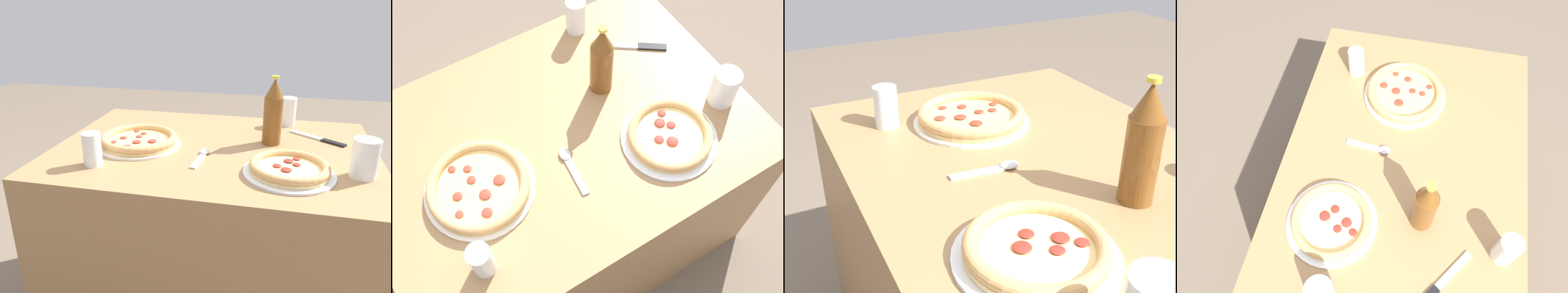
{
  "view_description": "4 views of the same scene",
  "coord_description": "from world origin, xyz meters",
  "views": [
    {
      "loc": [
        0.22,
        -1.31,
        1.24
      ],
      "look_at": [
        -0.04,
        -0.15,
        0.79
      ],
      "focal_mm": 35.0,
      "sensor_mm": 36.0,
      "label": 1
    },
    {
      "loc": [
        -0.34,
        -0.71,
        1.97
      ],
      "look_at": [
        0.02,
        -0.13,
        0.82
      ],
      "focal_mm": 45.0,
      "sensor_mm": 36.0,
      "label": 2
    },
    {
      "loc": [
        0.81,
        -0.56,
        1.27
      ],
      "look_at": [
        -0.02,
        -0.15,
        0.81
      ],
      "focal_mm": 45.0,
      "sensor_mm": 36.0,
      "label": 3
    },
    {
      "loc": [
        0.64,
        0.02,
        1.89
      ],
      "look_at": [
        -0.01,
        -0.12,
        0.78
      ],
      "focal_mm": 35.0,
      "sensor_mm": 36.0,
      "label": 4
    }
  ],
  "objects": [
    {
      "name": "pizza_pepperoni",
      "position": [
        -0.28,
        -0.05,
        0.76
      ],
      "size": [
        0.31,
        0.31,
        0.04
      ],
      "color": "silver",
      "rests_on": "table"
    },
    {
      "name": "glass_red_wine",
      "position": [
        -0.36,
        -0.25,
        0.79
      ],
      "size": [
        0.06,
        0.06,
        0.11
      ],
      "color": "white",
      "rests_on": "table"
    },
    {
      "name": "spoon",
      "position": [
        -0.02,
        -0.11,
        0.74
      ],
      "size": [
        0.04,
        0.16,
        0.02
      ],
      "color": "silver",
      "rests_on": "table"
    },
    {
      "name": "pizza_salami",
      "position": [
        0.27,
        -0.19,
        0.75
      ],
      "size": [
        0.29,
        0.29,
        0.04
      ],
      "color": "silver",
      "rests_on": "table"
    },
    {
      "name": "table",
      "position": [
        0.0,
        0.0,
        0.37
      ],
      "size": [
        1.17,
        0.83,
        0.73
      ],
      "color": "#997047",
      "rests_on": "ground_plane"
    },
    {
      "name": "beer_bottle",
      "position": [
        0.2,
        0.08,
        0.86
      ],
      "size": [
        0.07,
        0.07,
        0.26
      ],
      "color": "brown",
      "rests_on": "table"
    }
  ]
}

